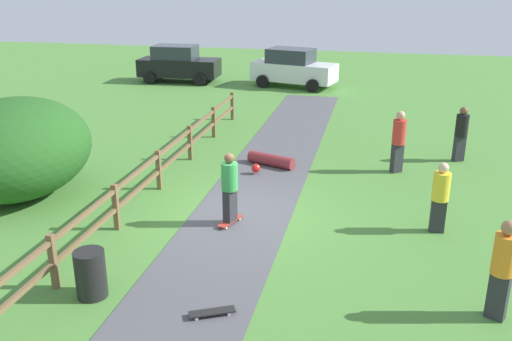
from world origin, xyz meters
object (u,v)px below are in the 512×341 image
at_px(bystander_black, 461,132).
at_px(bush_large, 15,148).
at_px(skater_riding, 230,185).
at_px(bystander_yellow, 440,194).
at_px(bystander_orange, 503,265).
at_px(parked_car_white, 293,68).
at_px(parked_car_black, 178,64).
at_px(trash_bin, 91,274).
at_px(bystander_red, 399,139).
at_px(skater_fallen, 270,161).
at_px(skateboard_loose, 212,312).

bearing_deg(bystander_black, bush_large, -154.87).
distance_m(skater_riding, bystander_black, 8.33).
xyz_separation_m(bush_large, bystander_yellow, (10.57, 0.09, -0.38)).
bearing_deg(bystander_orange, bystander_yellow, 102.25).
xyz_separation_m(parked_car_white, parked_car_black, (-6.16, -0.01, 0.00)).
distance_m(trash_bin, bystander_yellow, 7.60).
bearing_deg(trash_bin, parked_car_white, 88.56).
relative_size(trash_bin, bystander_orange, 0.49).
distance_m(trash_bin, bystander_orange, 7.14).
height_order(bystander_red, bystander_black, bystander_red).
bearing_deg(bystander_yellow, skater_fallen, 142.52).
distance_m(trash_bin, skater_fallen, 7.87).
relative_size(bystander_yellow, bystander_orange, 0.91).
height_order(bystander_red, parked_car_white, parked_car_white).
bearing_deg(bush_large, parked_car_black, 95.12).
height_order(bystander_orange, parked_car_black, parked_car_black).
xyz_separation_m(skater_riding, skater_fallen, (0.11, 4.18, -0.79)).
bearing_deg(bystander_yellow, trash_bin, -146.79).
distance_m(skater_riding, skateboard_loose, 3.80).
xyz_separation_m(skater_fallen, bystander_black, (5.63, 1.86, 0.75)).
height_order(skateboard_loose, bystander_red, bystander_red).
bearing_deg(skater_riding, skater_fallen, 88.48).
distance_m(bystander_red, bystander_orange, 7.34).
bearing_deg(bystander_yellow, bush_large, -179.51).
xyz_separation_m(bystander_orange, parked_car_black, (-12.71, 19.21, -0.05)).
distance_m(skater_riding, bystander_yellow, 4.73).
bearing_deg(bystander_black, skateboard_loose, -117.72).
xyz_separation_m(skater_riding, skateboard_loose, (0.66, -3.63, -0.90)).
distance_m(skater_riding, bystander_orange, 5.99).
bearing_deg(parked_car_white, bystander_black, -56.89).
height_order(skater_riding, bystander_black, skater_riding).
bearing_deg(bystander_red, bystander_yellow, -77.71).
bearing_deg(skater_riding, parked_car_black, 113.79).
distance_m(skateboard_loose, bystander_yellow, 5.95).
relative_size(bush_large, parked_car_black, 1.02).
relative_size(skateboard_loose, bystander_red, 0.44).
distance_m(bush_large, parked_car_black, 16.09).
xyz_separation_m(bystander_yellow, bystander_black, (1.06, 5.36, 0.04)).
relative_size(bystander_yellow, parked_car_white, 0.37).
distance_m(trash_bin, bystander_black, 12.07).
bearing_deg(parked_car_white, bush_large, -106.41).
height_order(bystander_orange, bystander_black, bystander_orange).
relative_size(skateboard_loose, bystander_yellow, 0.49).
bearing_deg(skateboard_loose, bush_large, 147.18).
relative_size(skater_riding, bystander_black, 1.01).
bearing_deg(bystander_orange, trash_bin, -172.91).
bearing_deg(bystander_red, bystander_black, 37.70).
height_order(trash_bin, bystander_black, bystander_black).
height_order(skater_riding, parked_car_white, parked_car_white).
relative_size(trash_bin, skater_riding, 0.52).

